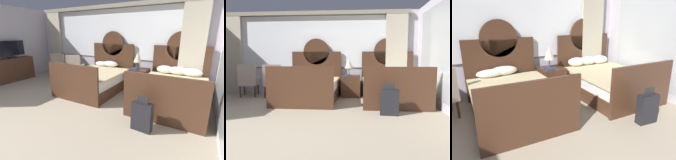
# 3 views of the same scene
# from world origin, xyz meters

# --- Properties ---
(wall_back_window) EXTENTS (6.78, 0.22, 2.70)m
(wall_back_window) POSITION_xyz_m (0.00, 4.25, 1.45)
(wall_back_window) COLOR silver
(wall_back_window) RESTS_ON ground_plane
(bed_near_window) EXTENTS (1.59, 2.20, 1.81)m
(bed_near_window) POSITION_xyz_m (0.15, 3.13, 0.36)
(bed_near_window) COLOR #472B1C
(bed_near_window) RESTS_ON ground_plane
(bed_near_mirror) EXTENTS (1.59, 2.20, 1.81)m
(bed_near_mirror) POSITION_xyz_m (2.42, 3.15, 0.37)
(bed_near_mirror) COLOR #472B1C
(bed_near_mirror) RESTS_ON ground_plane
(nightstand_between_beds) EXTENTS (0.57, 0.59, 0.66)m
(nightstand_between_beds) POSITION_xyz_m (1.29, 3.81, 0.33)
(nightstand_between_beds) COLOR #472B1C
(nightstand_between_beds) RESTS_ON ground_plane
(table_lamp_on_nightstand) EXTENTS (0.27, 0.27, 0.52)m
(table_lamp_on_nightstand) POSITION_xyz_m (1.23, 3.80, 1.02)
(table_lamp_on_nightstand) COLOR brown
(table_lamp_on_nightstand) RESTS_ON nightstand_between_beds
(book_on_nightstand) EXTENTS (0.18, 0.26, 0.03)m
(book_on_nightstand) POSITION_xyz_m (1.18, 3.70, 0.67)
(book_on_nightstand) COLOR navy
(book_on_nightstand) RESTS_ON nightstand_between_beds
(dresser_minibar) EXTENTS (0.46, 1.80, 0.86)m
(dresser_minibar) POSITION_xyz_m (-3.17, 2.22, 0.43)
(dresser_minibar) COLOR #472B1C
(dresser_minibar) RESTS_ON ground_plane
(tv_flatscreen) EXTENTS (0.20, 1.00, 0.63)m
(tv_flatscreen) POSITION_xyz_m (-3.15, 2.43, 1.18)
(tv_flatscreen) COLOR black
(tv_flatscreen) RESTS_ON dresser_minibar
(armchair_by_window_left) EXTENTS (0.67, 0.67, 0.99)m
(armchair_by_window_left) POSITION_xyz_m (-1.09, 3.49, 0.53)
(armchair_by_window_left) COLOR #B29E8E
(armchair_by_window_left) RESTS_ON ground_plane
(armchair_by_window_centre) EXTENTS (0.63, 0.63, 0.99)m
(armchair_by_window_centre) POSITION_xyz_m (-1.84, 3.49, 0.53)
(armchair_by_window_centre) COLOR #B29E8E
(armchair_by_window_centre) RESTS_ON ground_plane
(suitcase_on_floor) EXTENTS (0.39, 0.19, 0.67)m
(suitcase_on_floor) POSITION_xyz_m (2.16, 1.63, 0.27)
(suitcase_on_floor) COLOR black
(suitcase_on_floor) RESTS_ON ground_plane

